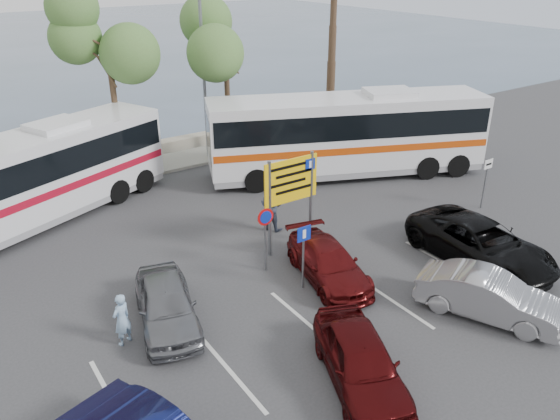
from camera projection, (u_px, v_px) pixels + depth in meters
ground at (322, 297)px, 17.31m from camera, size 120.00×120.00×0.00m
kerb_strip at (152, 166)px, 27.76m from camera, size 44.00×2.40×0.15m
seawall at (138, 151)px, 29.16m from camera, size 48.00×0.80×0.60m
tree_mid at (106, 34)px, 24.19m from camera, size 3.20×3.20×8.00m
tree_right at (225, 35)px, 27.45m from camera, size 3.20×3.20×7.40m
street_lamp_right at (204, 71)px, 27.00m from camera, size 0.45×1.15×8.01m
direction_sign at (291, 188)px, 19.18m from camera, size 2.20×0.12×3.60m
sign_no_stop at (265, 230)px, 18.12m from camera, size 0.60×0.08×2.35m
sign_parking at (303, 249)px, 17.18m from camera, size 0.50×0.07×2.25m
sign_taxi at (486, 177)px, 22.80m from camera, size 0.50×0.07×2.20m
lane_markings at (313, 326)px, 15.98m from camera, size 12.02×4.20×0.01m
coach_bus_left at (24, 185)px, 21.12m from camera, size 12.37×7.19×3.84m
coach_bus_right at (347, 137)px, 26.11m from camera, size 13.23×7.71×4.11m
car_silver_a at (166, 304)px, 15.81m from camera, size 2.59×4.26×1.36m
car_maroon at (328, 263)px, 18.06m from camera, size 2.58×4.45×1.21m
car_red at (361, 361)px, 13.60m from camera, size 3.07×4.40×1.39m
suv_black at (481, 243)px, 18.98m from camera, size 2.82×5.58×1.51m
car_silver_b at (489, 296)px, 16.17m from camera, size 3.07×4.41×1.38m
pedestrian_near at (122, 319)px, 14.97m from camera, size 0.68×0.59×1.59m
pedestrian_far at (271, 206)px, 21.24m from camera, size 1.09×1.18×1.96m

